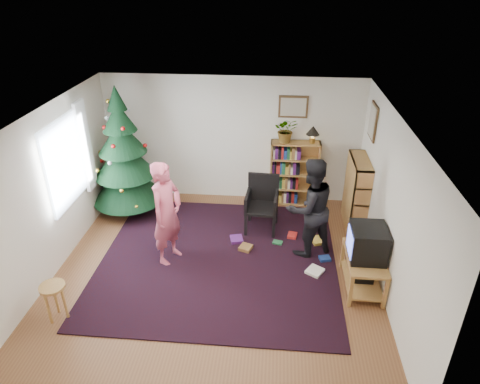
# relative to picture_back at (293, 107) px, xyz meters

# --- Properties ---
(floor) EXTENTS (5.00, 5.00, 0.00)m
(floor) POSITION_rel_picture_back_xyz_m (-1.15, -2.48, -1.95)
(floor) COLOR brown
(floor) RESTS_ON ground
(ceiling) EXTENTS (5.00, 5.00, 0.00)m
(ceiling) POSITION_rel_picture_back_xyz_m (-1.15, -2.48, 0.55)
(ceiling) COLOR white
(ceiling) RESTS_ON wall_back
(wall_back) EXTENTS (5.00, 0.02, 2.50)m
(wall_back) POSITION_rel_picture_back_xyz_m (-1.15, 0.02, -0.70)
(wall_back) COLOR silver
(wall_back) RESTS_ON floor
(wall_front) EXTENTS (5.00, 0.02, 2.50)m
(wall_front) POSITION_rel_picture_back_xyz_m (-1.15, -4.97, -0.70)
(wall_front) COLOR silver
(wall_front) RESTS_ON floor
(wall_left) EXTENTS (0.02, 5.00, 2.50)m
(wall_left) POSITION_rel_picture_back_xyz_m (-3.65, -2.48, -0.70)
(wall_left) COLOR silver
(wall_left) RESTS_ON floor
(wall_right) EXTENTS (0.02, 5.00, 2.50)m
(wall_right) POSITION_rel_picture_back_xyz_m (1.35, -2.48, -0.70)
(wall_right) COLOR silver
(wall_right) RESTS_ON floor
(rug) EXTENTS (3.80, 3.60, 0.02)m
(rug) POSITION_rel_picture_back_xyz_m (-1.15, -2.17, -1.94)
(rug) COLOR black
(rug) RESTS_ON floor
(window_pane) EXTENTS (0.04, 1.20, 1.40)m
(window_pane) POSITION_rel_picture_back_xyz_m (-3.62, -1.88, -0.45)
(window_pane) COLOR silver
(window_pane) RESTS_ON wall_left
(curtain) EXTENTS (0.06, 0.35, 1.60)m
(curtain) POSITION_rel_picture_back_xyz_m (-3.58, -1.18, -0.45)
(curtain) COLOR white
(curtain) RESTS_ON wall_left
(picture_back) EXTENTS (0.55, 0.03, 0.42)m
(picture_back) POSITION_rel_picture_back_xyz_m (0.00, 0.00, 0.00)
(picture_back) COLOR #4C3319
(picture_back) RESTS_ON wall_back
(picture_right) EXTENTS (0.03, 0.50, 0.60)m
(picture_right) POSITION_rel_picture_back_xyz_m (1.33, -0.73, 0.00)
(picture_right) COLOR #4C3319
(picture_right) RESTS_ON wall_right
(christmas_tree) EXTENTS (1.36, 1.36, 2.47)m
(christmas_tree) POSITION_rel_picture_back_xyz_m (-3.09, -0.74, -0.92)
(christmas_tree) COLOR #3F2816
(christmas_tree) RESTS_ON rug
(bookshelf_back) EXTENTS (0.95, 0.30, 1.30)m
(bookshelf_back) POSITION_rel_picture_back_xyz_m (0.09, -0.14, -1.29)
(bookshelf_back) COLOR #BB7D42
(bookshelf_back) RESTS_ON floor
(bookshelf_right) EXTENTS (0.30, 0.95, 1.30)m
(bookshelf_right) POSITION_rel_picture_back_xyz_m (1.19, -0.86, -1.29)
(bookshelf_right) COLOR #BB7D42
(bookshelf_right) RESTS_ON floor
(tv_stand) EXTENTS (0.53, 0.96, 0.55)m
(tv_stand) POSITION_rel_picture_back_xyz_m (1.07, -2.64, -1.62)
(tv_stand) COLOR #BB7D42
(tv_stand) RESTS_ON floor
(crt_tv) EXTENTS (0.51, 0.55, 0.48)m
(crt_tv) POSITION_rel_picture_back_xyz_m (1.07, -2.64, -1.16)
(crt_tv) COLOR black
(crt_tv) RESTS_ON tv_stand
(armchair) EXTENTS (0.59, 0.59, 1.01)m
(armchair) POSITION_rel_picture_back_xyz_m (-0.50, -1.11, -1.40)
(armchair) COLOR black
(armchair) RESTS_ON rug
(stool) EXTENTS (0.34, 0.34, 0.56)m
(stool) POSITION_rel_picture_back_xyz_m (-3.15, -3.68, -1.52)
(stool) COLOR #BB7D42
(stool) RESTS_ON floor
(person_standing) EXTENTS (0.62, 0.74, 1.72)m
(person_standing) POSITION_rel_picture_back_xyz_m (-1.94, -2.23, -1.09)
(person_standing) COLOR #C44E65
(person_standing) RESTS_ON rug
(person_by_chair) EXTENTS (1.03, 0.96, 1.70)m
(person_by_chair) POSITION_rel_picture_back_xyz_m (0.29, -1.83, -1.10)
(person_by_chair) COLOR black
(person_by_chair) RESTS_ON rug
(potted_plant) EXTENTS (0.45, 0.40, 0.48)m
(potted_plant) POSITION_rel_picture_back_xyz_m (-0.11, -0.14, -0.41)
(potted_plant) COLOR gray
(potted_plant) RESTS_ON bookshelf_back
(table_lamp) EXTENTS (0.25, 0.25, 0.34)m
(table_lamp) POSITION_rel_picture_back_xyz_m (0.39, -0.14, -0.42)
(table_lamp) COLOR #A57F33
(table_lamp) RESTS_ON bookshelf_back
(floor_clutter) EXTENTS (1.69, 1.17, 0.08)m
(floor_clutter) POSITION_rel_picture_back_xyz_m (-0.04, -1.80, -1.91)
(floor_clutter) COLOR #A51E19
(floor_clutter) RESTS_ON rug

